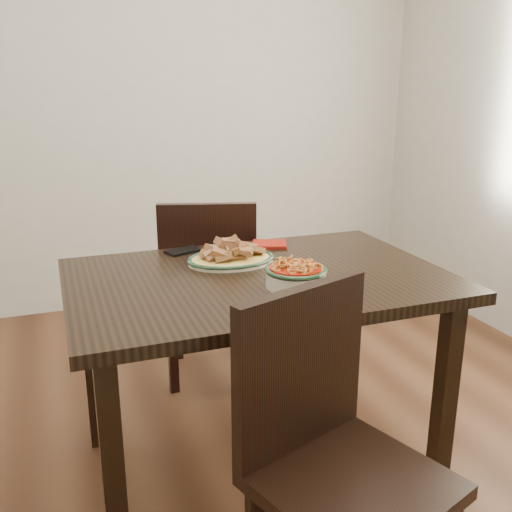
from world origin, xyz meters
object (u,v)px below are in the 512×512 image
object	(u,v)px
chair_near	(329,445)
noodle_bowl	(296,273)
chair_far	(209,283)
fish_plate	(231,251)
dining_table	(258,300)
smartphone	(184,251)

from	to	relation	value
chair_near	noodle_bowl	xyz separation A→B (m)	(0.11, 0.47, 0.29)
chair_far	fish_plate	world-z (taller)	chair_far
dining_table	noodle_bowl	size ratio (longest dim) A/B	6.26
fish_plate	chair_far	bearing A→B (deg)	84.15
chair_far	chair_near	size ratio (longest dim) A/B	1.00
smartphone	chair_near	bearing A→B (deg)	-102.38
chair_far	noodle_bowl	bearing A→B (deg)	110.51
chair_far	fish_plate	bearing A→B (deg)	100.15
dining_table	chair_near	xyz separation A→B (m)	(-0.04, -0.62, -0.16)
dining_table	smartphone	world-z (taller)	smartphone
fish_plate	noodle_bowl	distance (m)	0.34
noodle_bowl	fish_plate	bearing A→B (deg)	110.30
noodle_bowl	smartphone	bearing A→B (deg)	116.06
chair_far	fish_plate	xyz separation A→B (m)	(-0.05, -0.50, 0.30)
chair_near	smartphone	world-z (taller)	chair_near
dining_table	smartphone	xyz separation A→B (m)	(-0.17, 0.35, 0.10)
chair_far	dining_table	bearing A→B (deg)	105.42
chair_far	smartphone	world-z (taller)	chair_far
fish_plate	smartphone	distance (m)	0.23
chair_near	noodle_bowl	distance (m)	0.57
smartphone	fish_plate	bearing A→B (deg)	-75.77
chair_near	fish_plate	world-z (taller)	chair_near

